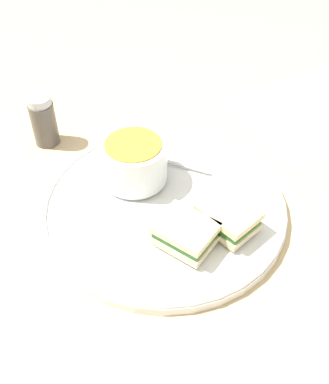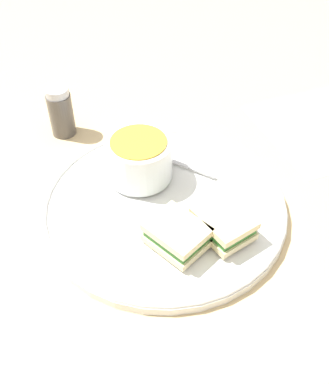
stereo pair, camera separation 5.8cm
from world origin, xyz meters
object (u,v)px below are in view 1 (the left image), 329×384
object	(u,v)px
soup_bowl	(134,161)
salt_shaker	(44,121)
spoon	(152,156)
sandwich_half_near	(185,233)
sandwich_half_far	(228,217)

from	to	relation	value
soup_bowl	salt_shaker	size ratio (longest dim) A/B	1.11
soup_bowl	spoon	bearing A→B (deg)	117.58
salt_shaker	soup_bowl	bearing A→B (deg)	21.40
sandwich_half_near	salt_shaker	size ratio (longest dim) A/B	1.03
spoon	sandwich_half_near	distance (m)	0.16
spoon	salt_shaker	xyz separation A→B (m)	(-0.14, -0.11, 0.02)
salt_shaker	spoon	bearing A→B (deg)	36.77
soup_bowl	sandwich_half_far	world-z (taller)	soup_bowl
spoon	sandwich_half_far	xyz separation A→B (m)	(0.16, 0.01, 0.01)
sandwich_half_near	spoon	bearing A→B (deg)	162.11
sandwich_half_far	sandwich_half_near	bearing A→B (deg)	-97.79
spoon	salt_shaker	bearing A→B (deg)	1.48
sandwich_half_far	spoon	bearing A→B (deg)	-176.66
spoon	sandwich_half_near	size ratio (longest dim) A/B	1.21
sandwich_half_far	salt_shaker	world-z (taller)	salt_shaker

